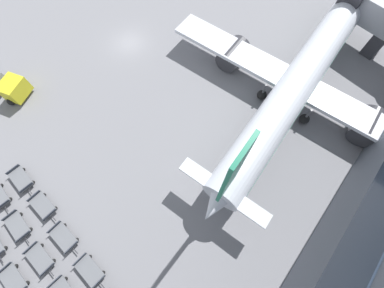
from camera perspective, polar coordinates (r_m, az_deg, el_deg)
name	(u,v)px	position (r m, az deg, el deg)	size (l,w,h in m)	color
ground_plane	(129,43)	(36.82, -13.78, 21.00)	(500.00, 500.00, 0.00)	gray
airplane	(303,76)	(30.78, 23.36, 13.69)	(31.06, 37.58, 13.31)	silver
baggage_dolly_row_near_col_c	(13,280)	(29.42, -34.90, -23.60)	(3.45, 1.75, 0.92)	slate
baggage_dolly_row_mid_a_col_b	(18,226)	(29.89, -34.24, -14.85)	(3.46, 1.82, 0.92)	slate
baggage_dolly_row_mid_a_col_c	(40,259)	(28.39, -30.69, -21.06)	(3.43, 1.70, 0.92)	slate
baggage_dolly_row_mid_b_col_a	(21,179)	(31.06, -33.74, -6.52)	(3.45, 1.78, 0.92)	slate
baggage_dolly_row_mid_b_col_b	(43,206)	(29.11, -30.20, -11.77)	(3.43, 1.69, 0.92)	slate
baggage_dolly_row_mid_b_col_c	(64,237)	(27.63, -26.59, -18.07)	(3.43, 1.69, 0.92)	slate
baggage_dolly_row_mid_b_col_d	(90,271)	(26.55, -21.75, -24.66)	(3.44, 1.71, 0.92)	slate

